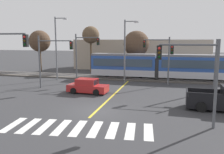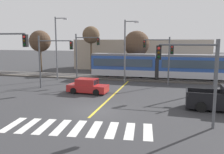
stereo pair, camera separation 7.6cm
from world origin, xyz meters
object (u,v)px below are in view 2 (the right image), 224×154
(traffic_light_mid_right, at_px, (199,59))
(traffic_light_near_right, at_px, (194,69))
(sedan_crossing, at_px, (88,86))
(bare_tree_west, at_px, (91,35))
(bare_tree_east, at_px, (137,44))
(street_lamp_west, at_px, (57,45))
(traffic_light_near_left, at_px, (0,58))
(traffic_light_far_left, at_px, (84,51))
(street_lamp_centre, at_px, (126,48))
(traffic_light_far_right, at_px, (160,53))
(light_rail_tram, at_px, (157,65))
(pickup_truck, at_px, (223,100))
(traffic_light_mid_left, at_px, (51,54))
(bare_tree_far_west, at_px, (40,41))

(traffic_light_mid_right, bearing_deg, traffic_light_near_right, -97.64)
(sedan_crossing, relative_size, bare_tree_west, 0.54)
(bare_tree_east, bearing_deg, street_lamp_west, -145.12)
(sedan_crossing, bearing_deg, bare_tree_west, 107.72)
(traffic_light_near_right, xyz_separation_m, traffic_light_mid_right, (1.11, 8.29, -0.02))
(traffic_light_near_left, height_order, traffic_light_far_left, traffic_light_near_left)
(traffic_light_far_left, height_order, street_lamp_west, street_lamp_west)
(traffic_light_near_right, distance_m, street_lamp_centre, 16.23)
(sedan_crossing, bearing_deg, traffic_light_far_right, 42.98)
(street_lamp_west, bearing_deg, light_rail_tram, 13.27)
(sedan_crossing, bearing_deg, light_rail_tram, 57.07)
(pickup_truck, distance_m, traffic_light_far_left, 17.88)
(pickup_truck, xyz_separation_m, traffic_light_far_right, (-5.48, 9.90, 3.07))
(traffic_light_mid_left, bearing_deg, sedan_crossing, -15.00)
(traffic_light_mid_left, height_order, traffic_light_far_left, traffic_light_far_left)
(traffic_light_near_right, distance_m, bare_tree_west, 27.98)
(traffic_light_mid_left, bearing_deg, bare_tree_far_west, 124.83)
(traffic_light_mid_right, bearing_deg, street_lamp_centre, 142.55)
(bare_tree_far_west, bearing_deg, traffic_light_near_right, -42.89)
(pickup_truck, xyz_separation_m, bare_tree_east, (-9.47, 17.26, 4.10))
(traffic_light_mid_right, bearing_deg, sedan_crossing, -176.60)
(traffic_light_far_left, xyz_separation_m, bare_tree_west, (-2.54, 10.17, 2.22))
(traffic_light_near_right, bearing_deg, street_lamp_west, 138.87)
(light_rail_tram, height_order, traffic_light_mid_right, traffic_light_mid_right)
(bare_tree_far_west, bearing_deg, street_lamp_west, -46.63)
(traffic_light_far_right, distance_m, street_lamp_west, 14.00)
(traffic_light_far_right, distance_m, traffic_light_far_left, 9.64)
(light_rail_tram, distance_m, traffic_light_far_left, 10.36)
(light_rail_tram, height_order, traffic_light_near_left, traffic_light_near_left)
(traffic_light_far_right, distance_m, traffic_light_mid_left, 13.02)
(traffic_light_far_left, bearing_deg, pickup_truck, -30.93)
(street_lamp_centre, xyz_separation_m, bare_tree_west, (-7.83, 8.96, 1.77))
(pickup_truck, height_order, bare_tree_far_west, bare_tree_far_west)
(traffic_light_near_left, bearing_deg, bare_tree_east, 71.79)
(traffic_light_near_right, bearing_deg, bare_tree_east, 107.43)
(traffic_light_mid_right, bearing_deg, traffic_light_near_left, -150.56)
(sedan_crossing, height_order, traffic_light_far_left, traffic_light_far_left)
(traffic_light_mid_right, bearing_deg, traffic_light_mid_left, 177.65)
(traffic_light_far_left, bearing_deg, street_lamp_west, 163.76)
(traffic_light_mid_left, distance_m, traffic_light_near_left, 9.18)
(traffic_light_far_right, xyz_separation_m, bare_tree_east, (-3.99, 7.36, 1.04))
(traffic_light_mid_right, relative_size, traffic_light_near_left, 0.88)
(sedan_crossing, relative_size, pickup_truck, 0.78)
(traffic_light_near_right, distance_m, traffic_light_far_left, 18.22)
(street_lamp_centre, bearing_deg, light_rail_tram, 40.15)
(sedan_crossing, xyz_separation_m, traffic_light_mid_right, (10.95, 0.65, 3.01))
(sedan_crossing, distance_m, traffic_light_far_left, 7.12)
(traffic_light_mid_right, distance_m, traffic_light_mid_left, 15.81)
(traffic_light_mid_left, bearing_deg, street_lamp_west, 109.93)
(traffic_light_far_left, bearing_deg, traffic_light_near_right, -47.16)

